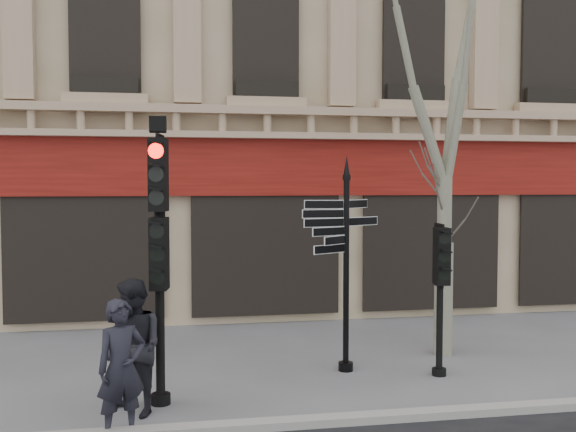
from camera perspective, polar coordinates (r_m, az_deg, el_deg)
The scene contains 9 objects.
ground at distance 10.33m, azimuth 1.96°, elevation -15.32°, with size 80.00×80.00×0.00m, color #5D5D62.
kerb at distance 9.03m, azimuth 3.89°, elevation -17.69°, with size 80.00×0.25×0.12m, color #989590.
building at distance 22.90m, azimuth -4.77°, elevation 17.51°, with size 28.00×15.52×18.00m.
fingerpost at distance 10.98m, azimuth 5.21°, elevation -0.98°, with size 1.95×1.95×3.70m.
traffic_signal_main at distance 9.44m, azimuth -11.40°, elevation -0.72°, with size 0.51×0.40×4.19m.
traffic_signal_secondary at distance 11.04m, azimuth 13.38°, elevation -4.91°, with size 0.45×0.34×2.50m.
plane_tree at distance 12.55m, azimuth 13.92°, elevation 14.43°, with size 3.09×3.09×8.20m.
pedestrian_a at distance 8.65m, azimuth -14.60°, elevation -12.95°, with size 0.64×0.42×1.77m, color black.
pedestrian_b at distance 9.36m, azimuth -13.59°, elevation -11.28°, with size 0.93×0.72×1.90m, color black.
Camera 1 is at (-2.03, -9.60, 3.25)m, focal length 40.00 mm.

